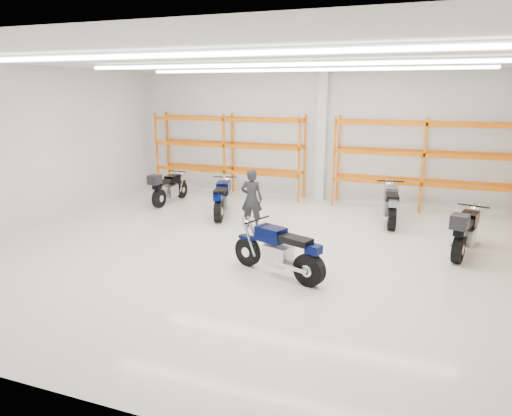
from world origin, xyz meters
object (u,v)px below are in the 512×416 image
(motorcycle_back_b, at_px, (222,199))
(structural_column, at_px, (322,137))
(motorcycle_back_c, at_px, (390,205))
(motorcycle_main, at_px, (281,252))
(motorcycle_back_d, at_px, (465,233))
(motorcycle_back_a, at_px, (168,188))
(standing_man, at_px, (252,199))

(motorcycle_back_b, relative_size, structural_column, 0.51)
(motorcycle_back_c, height_order, structural_column, structural_column)
(motorcycle_main, height_order, motorcycle_back_d, motorcycle_back_d)
(motorcycle_back_a, bearing_deg, motorcycle_back_c, 1.43)
(motorcycle_main, height_order, motorcycle_back_b, motorcycle_main)
(motorcycle_back_b, xyz_separation_m, standing_man, (1.31, -0.88, 0.32))
(motorcycle_back_b, xyz_separation_m, motorcycle_back_c, (4.98, 0.97, 0.01))
(motorcycle_back_d, xyz_separation_m, structural_column, (-4.44, 4.44, 1.68))
(motorcycle_back_c, bearing_deg, standing_man, -153.18)
(motorcycle_main, relative_size, motorcycle_back_c, 0.95)
(structural_column, bearing_deg, motorcycle_back_a, -153.29)
(motorcycle_main, relative_size, standing_man, 1.32)
(motorcycle_back_b, xyz_separation_m, structural_column, (2.39, 3.20, 1.72))
(motorcycle_main, distance_m, motorcycle_back_c, 5.25)
(motorcycle_back_a, distance_m, motorcycle_back_b, 2.53)
(motorcycle_back_c, distance_m, standing_man, 4.12)
(motorcycle_main, height_order, standing_man, standing_man)
(motorcycle_back_c, xyz_separation_m, motorcycle_back_d, (1.85, -2.21, 0.03))
(motorcycle_back_c, relative_size, standing_man, 1.38)
(standing_man, bearing_deg, motorcycle_main, 113.14)
(motorcycle_main, xyz_separation_m, motorcycle_back_a, (-5.53, 4.73, 0.01))
(motorcycle_main, bearing_deg, motorcycle_back_a, 139.46)
(motorcycle_main, xyz_separation_m, structural_column, (-0.73, 7.14, 1.71))
(motorcycle_back_b, bearing_deg, structural_column, 53.25)
(standing_man, bearing_deg, structural_column, -112.21)
(motorcycle_main, bearing_deg, standing_man, 120.58)
(motorcycle_back_b, height_order, standing_man, standing_man)
(motorcycle_main, relative_size, motorcycle_back_b, 0.99)
(motorcycle_back_a, height_order, structural_column, structural_column)
(structural_column, bearing_deg, motorcycle_main, -84.16)
(motorcycle_back_a, height_order, motorcycle_back_d, motorcycle_back_d)
(motorcycle_main, distance_m, standing_man, 3.57)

